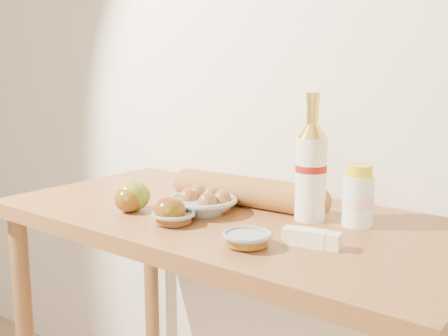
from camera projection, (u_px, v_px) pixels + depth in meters
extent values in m
cube|color=white|center=(304.00, 50.00, 1.56)|extent=(3.50, 0.02, 2.60)
cube|color=#A76A35|center=(232.00, 222.00, 1.39)|extent=(1.20, 0.60, 0.04)
cylinder|color=brown|center=(152.00, 301.00, 2.00)|extent=(0.05, 0.05, 0.86)
cylinder|color=white|center=(311.00, 179.00, 1.32)|extent=(0.07, 0.07, 0.20)
cylinder|color=maroon|center=(311.00, 168.00, 1.31)|extent=(0.07, 0.07, 0.02)
cone|color=yellow|center=(312.00, 131.00, 1.30)|extent=(0.07, 0.07, 0.03)
cylinder|color=yellow|center=(313.00, 113.00, 1.29)|extent=(0.03, 0.03, 0.05)
cylinder|color=yellow|center=(313.00, 97.00, 1.28)|extent=(0.03, 0.03, 0.02)
cylinder|color=white|center=(358.00, 201.00, 1.27)|extent=(0.09, 0.09, 0.11)
cylinder|color=#F6D4CE|center=(358.00, 201.00, 1.27)|extent=(0.09, 0.09, 0.02)
cylinder|color=yellow|center=(359.00, 171.00, 1.26)|extent=(0.07, 0.07, 0.03)
torus|color=#8E9A95|center=(202.00, 200.00, 1.38)|extent=(0.18, 0.18, 0.01)
ellipsoid|color=brown|center=(188.00, 200.00, 1.39)|extent=(0.05, 0.05, 0.06)
ellipsoid|color=brown|center=(207.00, 205.00, 1.35)|extent=(0.05, 0.05, 0.06)
ellipsoid|color=brown|center=(211.00, 199.00, 1.41)|extent=(0.05, 0.05, 0.06)
ellipsoid|color=brown|center=(197.00, 196.00, 1.43)|extent=(0.05, 0.05, 0.06)
ellipsoid|color=brown|center=(222.00, 202.00, 1.38)|extent=(0.05, 0.05, 0.06)
cylinder|color=#B47637|center=(246.00, 191.00, 1.45)|extent=(0.39, 0.11, 0.08)
sphere|color=#B47637|center=(187.00, 182.00, 1.56)|extent=(0.08, 0.08, 0.08)
sphere|color=#B47637|center=(315.00, 202.00, 1.34)|extent=(0.08, 0.08, 0.08)
ellipsoid|color=olive|center=(133.00, 195.00, 1.41)|extent=(0.10, 0.10, 0.08)
cylinder|color=#4C3019|center=(133.00, 182.00, 1.40)|extent=(0.01, 0.01, 0.01)
ellipsoid|color=#95080F|center=(129.00, 199.00, 1.39)|extent=(0.07, 0.07, 0.07)
cylinder|color=#51321B|center=(128.00, 188.00, 1.39)|extent=(0.01, 0.01, 0.01)
ellipsoid|color=#93080A|center=(170.00, 211.00, 1.28)|extent=(0.08, 0.08, 0.07)
cylinder|color=#50331A|center=(170.00, 199.00, 1.28)|extent=(0.01, 0.01, 0.01)
torus|color=gray|center=(173.00, 214.00, 1.29)|extent=(0.13, 0.13, 0.01)
cylinder|color=brown|center=(174.00, 218.00, 1.29)|extent=(0.11, 0.11, 0.02)
torus|color=gray|center=(247.00, 235.00, 1.14)|extent=(0.11, 0.11, 0.01)
cylinder|color=brown|center=(247.00, 240.00, 1.14)|extent=(0.09, 0.09, 0.02)
cube|color=#FFF4C5|center=(311.00, 238.00, 1.14)|extent=(0.12, 0.06, 0.03)
cube|color=white|center=(311.00, 238.00, 1.14)|extent=(0.07, 0.05, 0.04)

